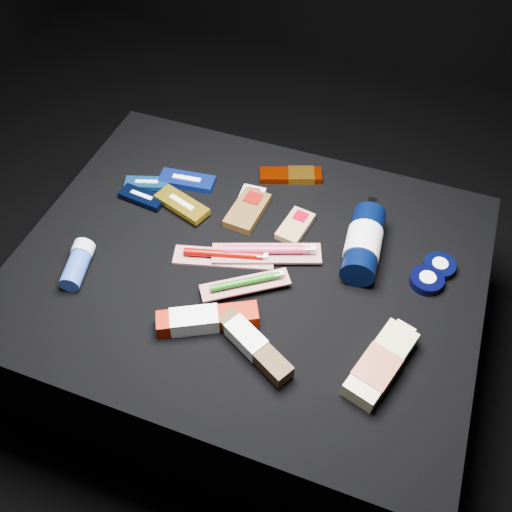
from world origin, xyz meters
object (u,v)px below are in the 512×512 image
(toothpaste_carton_red, at_px, (203,320))
(deodorant_stick, at_px, (78,264))
(bodywash_bottle, at_px, (380,365))
(lotion_bottle, at_px, (364,243))

(toothpaste_carton_red, bearing_deg, deodorant_stick, 145.83)
(deodorant_stick, relative_size, toothpaste_carton_red, 0.60)
(bodywash_bottle, height_order, deodorant_stick, deodorant_stick)
(deodorant_stick, xyz_separation_m, toothpaste_carton_red, (0.30, -0.03, -0.00))
(lotion_bottle, bearing_deg, toothpaste_carton_red, -135.94)
(lotion_bottle, xyz_separation_m, bodywash_bottle, (0.10, -0.26, -0.02))
(deodorant_stick, bearing_deg, bodywash_bottle, -14.81)
(lotion_bottle, distance_m, bodywash_bottle, 0.28)
(lotion_bottle, height_order, bodywash_bottle, lotion_bottle)
(bodywash_bottle, height_order, toothpaste_carton_red, same)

